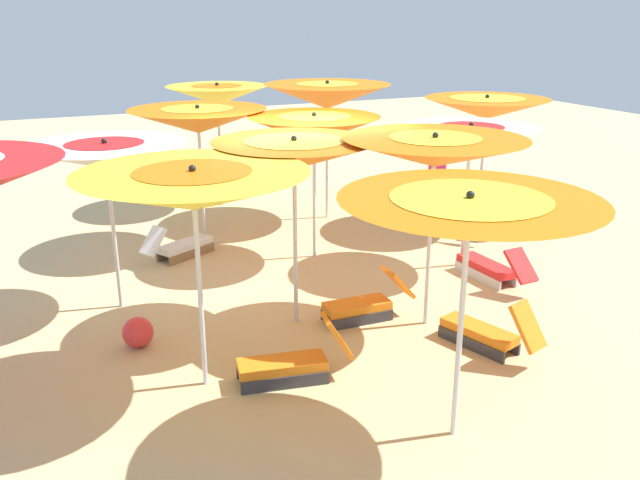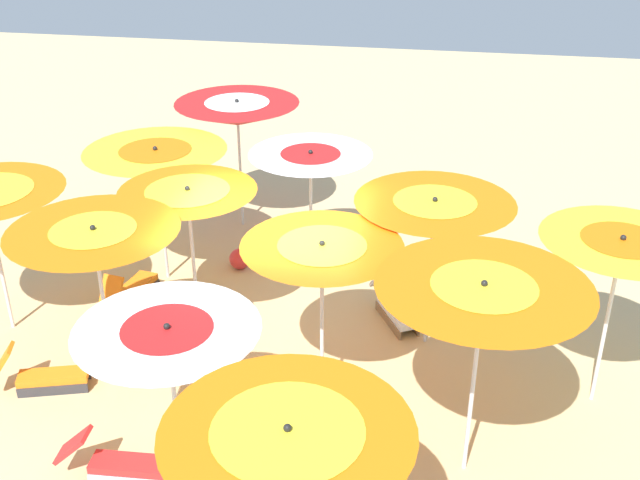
{
  "view_description": "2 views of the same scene",
  "coord_description": "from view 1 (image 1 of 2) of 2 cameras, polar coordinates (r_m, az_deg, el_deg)",
  "views": [
    {
      "loc": [
        3.31,
        8.24,
        3.63
      ],
      "look_at": [
        0.02,
        0.9,
        0.89
      ],
      "focal_mm": 37.48,
      "sensor_mm": 36.0,
      "label": 1
    },
    {
      "loc": [
        -8.79,
        -2.22,
        6.54
      ],
      "look_at": [
        0.86,
        -0.53,
        1.47
      ],
      "focal_mm": 44.01,
      "sensor_mm": 36.0,
      "label": 2
    }
  ],
  "objects": [
    {
      "name": "beach_umbrella_2",
      "position": [
        8.55,
        -17.83,
        6.88
      ],
      "size": [
        1.94,
        1.94,
        2.21
      ],
      "color": "silver",
      "rests_on": "ground"
    },
    {
      "name": "lounger_3",
      "position": [
        10.61,
        -11.82,
        -0.47
      ],
      "size": [
        1.24,
        0.87,
        0.61
      ],
      "rotation": [
        0.0,
        0.0,
        3.64
      ],
      "color": "olive",
      "rests_on": "ground"
    },
    {
      "name": "lounger_5",
      "position": [
        9.81,
        14.43,
        -2.27
      ],
      "size": [
        0.4,
        1.38,
        0.61
      ],
      "rotation": [
        0.0,
        0.0,
        4.77
      ],
      "color": "silver",
      "rests_on": "ground"
    },
    {
      "name": "lounger_4",
      "position": [
        8.36,
        3.82,
        -5.4
      ],
      "size": [
        1.17,
        0.4,
        0.61
      ],
      "rotation": [
        0.0,
        0.0,
        6.25
      ],
      "color": "#333338",
      "rests_on": "ground"
    },
    {
      "name": "beach_ball",
      "position": [
        7.96,
        -15.29,
        -7.61
      ],
      "size": [
        0.36,
        0.36,
        0.36
      ],
      "primitive_type": "sphere",
      "color": "red",
      "rests_on": "ground"
    },
    {
      "name": "beach_umbrella_5",
      "position": [
        10.02,
        -0.51,
        9.45
      ],
      "size": [
        1.97,
        1.97,
        2.26
      ],
      "color": "silver",
      "rests_on": "ground"
    },
    {
      "name": "beach_umbrella_6",
      "position": [
        7.7,
        -2.23,
        7.31
      ],
      "size": [
        1.9,
        1.9,
        2.32
      ],
      "color": "silver",
      "rests_on": "ground"
    },
    {
      "name": "lounger_2",
      "position": [
        11.75,
        13.45,
        1.38
      ],
      "size": [
        1.01,
        1.06,
        0.68
      ],
      "rotation": [
        0.0,
        0.0,
        3.97
      ],
      "color": "silver",
      "rests_on": "ground"
    },
    {
      "name": "ground",
      "position": [
        9.59,
        -2.09,
        -3.58
      ],
      "size": [
        36.4,
        36.4,
        0.04
      ],
      "primitive_type": "cube",
      "color": "#D1B57F"
    },
    {
      "name": "beach_umbrella_8",
      "position": [
        11.97,
        14.03,
        10.88
      ],
      "size": [
        2.12,
        2.12,
        2.33
      ],
      "color": "silver",
      "rests_on": "ground"
    },
    {
      "name": "lounger_0",
      "position": [
        7.85,
        14.09,
        -7.61
      ],
      "size": [
        0.66,
        1.27,
        0.7
      ],
      "rotation": [
        0.0,
        0.0,
        5.01
      ],
      "color": "#333338",
      "rests_on": "ground"
    },
    {
      "name": "beach_umbrella_1",
      "position": [
        10.75,
        -10.37,
        10.01
      ],
      "size": [
        2.15,
        2.15,
        2.29
      ],
      "color": "silver",
      "rests_on": "ground"
    },
    {
      "name": "beach_umbrella_4",
      "position": [
        12.1,
        0.62,
        12.2
      ],
      "size": [
        2.26,
        2.26,
        2.52
      ],
      "color": "silver",
      "rests_on": "ground"
    },
    {
      "name": "beach_umbrella_9",
      "position": [
        9.88,
        12.72,
        8.52
      ],
      "size": [
        1.92,
        1.92,
        2.17
      ],
      "color": "silver",
      "rests_on": "ground"
    },
    {
      "name": "beach_umbrella_11",
      "position": [
        5.56,
        12.59,
        1.89
      ],
      "size": [
        2.17,
        2.17,
        2.28
      ],
      "color": "silver",
      "rests_on": "ground"
    },
    {
      "name": "lounger_1",
      "position": [
        7.03,
        -2.44,
        -10.33
      ],
      "size": [
        1.23,
        0.55,
        0.68
      ],
      "rotation": [
        0.0,
        0.0,
        6.11
      ],
      "color": "#333338",
      "rests_on": "ground"
    },
    {
      "name": "beach_umbrella_7",
      "position": [
        6.37,
        -10.74,
        4.2
      ],
      "size": [
        2.21,
        2.21,
        2.3
      ],
      "color": "silver",
      "rests_on": "ground"
    },
    {
      "name": "beach_umbrella_0",
      "position": [
        13.1,
        -8.76,
        12.15
      ],
      "size": [
        1.93,
        1.93,
        2.4
      ],
      "color": "silver",
      "rests_on": "ground"
    },
    {
      "name": "beachgoer_0",
      "position": [
        11.51,
        9.92,
        5.0
      ],
      "size": [
        0.3,
        0.3,
        1.79
      ],
      "rotation": [
        0.0,
        0.0,
        0.21
      ],
      "color": "brown",
      "rests_on": "ground"
    },
    {
      "name": "beach_umbrella_10",
      "position": [
        7.74,
        9.75,
        7.42
      ],
      "size": [
        2.11,
        2.11,
        2.36
      ],
      "color": "silver",
      "rests_on": "ground"
    }
  ]
}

